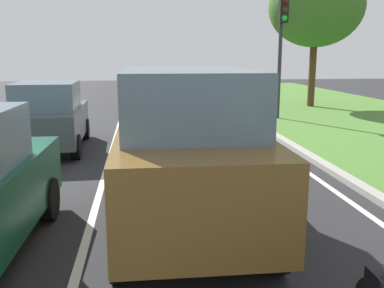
# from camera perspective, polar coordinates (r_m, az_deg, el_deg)

# --- Properties ---
(ground_plane) EXTENTS (60.00, 60.00, 0.00)m
(ground_plane) POSITION_cam_1_polar(r_m,az_deg,el_deg) (11.44, -7.19, -0.61)
(ground_plane) COLOR #262628
(lane_line_center) EXTENTS (0.12, 32.00, 0.01)m
(lane_line_center) POSITION_cam_1_polar(r_m,az_deg,el_deg) (11.47, -10.68, -0.68)
(lane_line_center) COLOR silver
(lane_line_center) RESTS_ON ground
(lane_line_right_edge) EXTENTS (0.12, 32.00, 0.01)m
(lane_line_right_edge) POSITION_cam_1_polar(r_m,az_deg,el_deg) (11.97, 10.31, -0.13)
(lane_line_right_edge) COLOR silver
(lane_line_right_edge) RESTS_ON ground
(curb_right) EXTENTS (0.24, 48.00, 0.12)m
(curb_right) POSITION_cam_1_polar(r_m,az_deg,el_deg) (12.12, 12.58, 0.19)
(curb_right) COLOR #9E9B93
(curb_right) RESTS_ON ground
(car_suv_ahead) EXTENTS (2.01, 4.52, 2.28)m
(car_suv_ahead) POSITION_cam_1_polar(r_m,az_deg,el_deg) (6.07, -0.78, -0.50)
(car_suv_ahead) COLOR brown
(car_suv_ahead) RESTS_ON ground
(car_hatchback_far) EXTENTS (1.84, 3.75, 1.78)m
(car_hatchback_far) POSITION_cam_1_polar(r_m,az_deg,el_deg) (11.70, -18.55, 3.53)
(car_hatchback_far) COLOR #474C51
(car_hatchback_far) RESTS_ON ground
(traffic_light_near_right) EXTENTS (0.32, 0.50, 4.61)m
(traffic_light_near_right) POSITION_cam_1_polar(r_m,az_deg,el_deg) (16.45, 11.96, 14.18)
(traffic_light_near_right) COLOR #2D2D2D
(traffic_light_near_right) RESTS_ON ground
(tree_roadside_far) EXTENTS (4.27, 4.27, 6.39)m
(tree_roadside_far) POSITION_cam_1_polar(r_m,az_deg,el_deg) (20.90, 16.30, 17.28)
(tree_roadside_far) COLOR #4C331E
(tree_roadside_far) RESTS_ON ground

